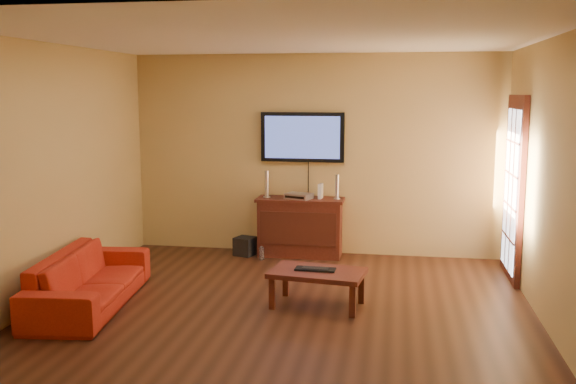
% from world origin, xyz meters
% --- Properties ---
extents(ground_plane, '(5.00, 5.00, 0.00)m').
position_xyz_m(ground_plane, '(0.00, 0.00, 0.00)').
color(ground_plane, black).
rests_on(ground_plane, ground).
extents(room_walls, '(5.00, 5.00, 5.00)m').
position_xyz_m(room_walls, '(0.00, 0.62, 1.69)').
color(room_walls, tan).
rests_on(room_walls, ground).
extents(french_door, '(0.07, 1.02, 2.22)m').
position_xyz_m(french_door, '(2.46, 1.70, 1.05)').
color(french_door, '#3E150E').
rests_on(french_door, ground).
extents(media_console, '(1.17, 0.45, 0.79)m').
position_xyz_m(media_console, '(-0.17, 2.27, 0.40)').
color(media_console, '#3E150E').
rests_on(media_console, ground).
extents(television, '(1.13, 0.08, 0.67)m').
position_xyz_m(television, '(-0.17, 2.45, 1.59)').
color(television, black).
rests_on(television, ground).
extents(coffee_table, '(1.02, 0.70, 0.38)m').
position_xyz_m(coffee_table, '(0.32, 0.25, 0.33)').
color(coffee_table, '#3E150E').
rests_on(coffee_table, ground).
extents(sofa, '(0.77, 1.97, 0.75)m').
position_xyz_m(sofa, '(-2.01, -0.12, 0.37)').
color(sofa, '#AE2413').
rests_on(sofa, ground).
extents(speaker_left, '(0.10, 0.10, 0.36)m').
position_xyz_m(speaker_left, '(-0.62, 2.26, 0.95)').
color(speaker_left, silver).
rests_on(speaker_left, media_console).
extents(speaker_right, '(0.09, 0.09, 0.32)m').
position_xyz_m(speaker_right, '(0.32, 2.29, 0.94)').
color(speaker_right, silver).
rests_on(speaker_right, media_console).
extents(av_receiver, '(0.39, 0.34, 0.08)m').
position_xyz_m(av_receiver, '(-0.18, 2.22, 0.82)').
color(av_receiver, silver).
rests_on(av_receiver, media_console).
extents(game_console, '(0.06, 0.15, 0.20)m').
position_xyz_m(game_console, '(0.10, 2.30, 0.89)').
color(game_console, white).
rests_on(game_console, media_console).
extents(subwoofer, '(0.31, 0.31, 0.25)m').
position_xyz_m(subwoofer, '(-0.91, 2.17, 0.12)').
color(subwoofer, black).
rests_on(subwoofer, ground).
extents(bottle, '(0.07, 0.07, 0.19)m').
position_xyz_m(bottle, '(-0.63, 1.95, 0.09)').
color(bottle, white).
rests_on(bottle, ground).
extents(keyboard, '(0.42, 0.17, 0.02)m').
position_xyz_m(keyboard, '(0.29, 0.26, 0.39)').
color(keyboard, black).
rests_on(keyboard, coffee_table).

